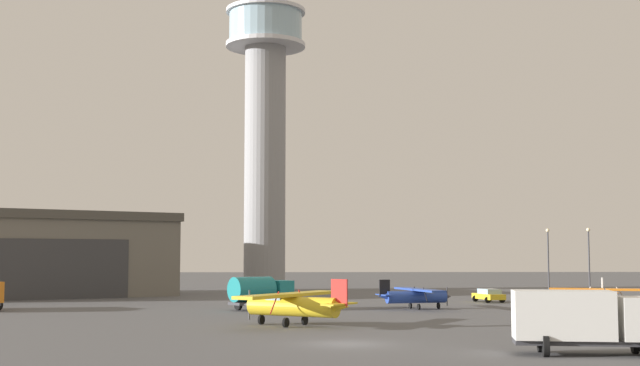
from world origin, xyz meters
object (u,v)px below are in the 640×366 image
(airplane_yellow, at_px, (294,304))
(light_post_north, at_px, (589,255))
(control_tower, at_px, (265,119))
(airplane_orange, at_px, (604,295))
(light_post_centre, at_px, (548,255))
(truck_box_white, at_px, (584,319))
(car_yellow, at_px, (489,295))
(airplane_blue, at_px, (415,295))
(truck_fuel_tanker_teal, at_px, (260,291))

(airplane_yellow, xyz_separation_m, light_post_north, (34.28, 38.87, 3.29))
(control_tower, distance_m, airplane_yellow, 64.95)
(airplane_orange, xyz_separation_m, light_post_centre, (2.92, 25.28, 3.51))
(light_post_north, bearing_deg, airplane_yellow, -131.40)
(airplane_yellow, bearing_deg, airplane_orange, -115.77)
(airplane_orange, relative_size, airplane_yellow, 0.93)
(control_tower, xyz_separation_m, truck_box_white, (17.47, -78.26, -22.25))
(car_yellow, bearing_deg, light_post_north, -67.26)
(control_tower, height_order, airplane_blue, control_tower)
(light_post_north, bearing_deg, car_yellow, -144.70)
(car_yellow, relative_size, light_post_north, 0.59)
(airplane_blue, height_order, car_yellow, airplane_blue)
(airplane_yellow, height_order, airplane_blue, airplane_yellow)
(airplane_blue, relative_size, light_post_centre, 1.13)
(airplane_blue, xyz_separation_m, truck_box_white, (2.88, -35.31, 0.50))
(truck_box_white, bearing_deg, light_post_centre, 84.04)
(control_tower, xyz_separation_m, truck_fuel_tanker_teal, (0.76, -43.44, -22.36))
(airplane_yellow, xyz_separation_m, airplane_blue, (10.98, 17.88, -0.27))
(truck_fuel_tanker_teal, distance_m, car_yellow, 25.79)
(light_post_north, bearing_deg, airplane_orange, -106.83)
(airplane_blue, bearing_deg, airplane_orange, -18.23)
(airplane_blue, xyz_separation_m, car_yellow, (9.23, 11.03, -0.49))
(airplane_orange, height_order, truck_fuel_tanker_teal, truck_fuel_tanker_teal)
(control_tower, bearing_deg, light_post_north, -30.09)
(control_tower, height_order, light_post_north, control_tower)
(truck_box_white, relative_size, car_yellow, 1.55)
(airplane_orange, xyz_separation_m, airplane_blue, (-16.55, 1.31, -0.05))
(light_post_north, xyz_separation_m, light_post_centre, (-3.83, 2.98, 0.00))
(airplane_blue, distance_m, light_post_centre, 31.09)
(airplane_blue, bearing_deg, car_yellow, 36.36)
(car_yellow, xyz_separation_m, light_post_centre, (10.25, 12.95, 4.05))
(car_yellow, bearing_deg, truck_box_white, 159.63)
(truck_fuel_tanker_teal, relative_size, light_post_north, 0.74)
(truck_fuel_tanker_teal, xyz_separation_m, car_yellow, (23.06, 11.51, -0.89))
(airplane_blue, xyz_separation_m, light_post_north, (23.30, 20.99, 3.56))
(airplane_orange, relative_size, truck_fuel_tanker_teal, 1.56)
(control_tower, bearing_deg, truck_fuel_tanker_teal, -89.00)
(airplane_yellow, relative_size, truck_box_white, 1.38)
(airplane_blue, height_order, truck_fuel_tanker_teal, truck_fuel_tanker_teal)
(airplane_orange, relative_size, airplane_blue, 1.03)
(airplane_orange, relative_size, light_post_north, 1.16)
(control_tower, relative_size, truck_fuel_tanker_teal, 7.41)
(car_yellow, height_order, light_post_centre, light_post_centre)
(truck_box_white, xyz_separation_m, light_post_centre, (16.60, 59.28, 3.06))
(control_tower, height_order, truck_box_white, control_tower)
(airplane_yellow, bearing_deg, car_yellow, -91.77)
(light_post_north, distance_m, light_post_centre, 4.85)
(truck_box_white, relative_size, light_post_centre, 0.91)
(light_post_north, bearing_deg, light_post_centre, 142.09)
(truck_fuel_tanker_teal, xyz_separation_m, truck_box_white, (16.72, -34.82, 0.11))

